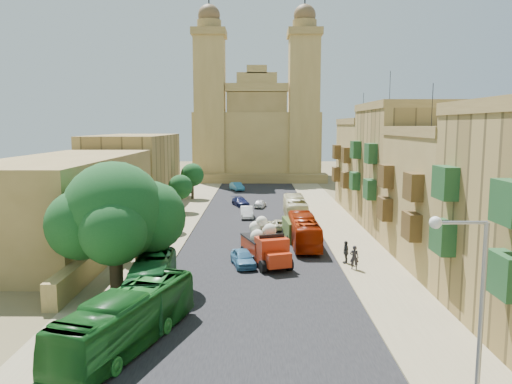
{
  "coord_description": "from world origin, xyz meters",
  "views": [
    {
      "loc": [
        0.2,
        -29.09,
        11.35
      ],
      "look_at": [
        0.0,
        26.0,
        4.0
      ],
      "focal_mm": 35.0,
      "sensor_mm": 36.0,
      "label": 1
    }
  ],
  "objects_px": {
    "street_tree_b": "(163,200)",
    "ficus_tree": "(115,216)",
    "street_tree_c": "(180,187)",
    "bus_red_east": "(304,231)",
    "church": "(257,134)",
    "car_blue_a": "(243,258)",
    "car_white_a": "(247,212)",
    "bus_cream_east": "(295,208)",
    "olive_pickup": "(296,230)",
    "bus_green_south": "(127,319)",
    "street_tree_a": "(136,223)",
    "pedestrian_a": "(354,257)",
    "street_tree_d": "(192,175)",
    "bus_green_north": "(151,285)",
    "red_truck": "(266,244)",
    "car_white_b": "(260,204)",
    "car_blue_b": "(237,186)",
    "streetlamp": "(469,300)",
    "car_cream": "(278,224)",
    "car_dkblue": "(240,202)",
    "pedestrian_c": "(346,252)"
  },
  "relations": [
    {
      "from": "bus_red_east",
      "to": "church",
      "type": "bearing_deg",
      "value": -86.28
    },
    {
      "from": "bus_red_east",
      "to": "street_tree_d",
      "type": "bearing_deg",
      "value": -65.04
    },
    {
      "from": "car_white_b",
      "to": "bus_red_east",
      "type": "bearing_deg",
      "value": 111.59
    },
    {
      "from": "streetlamp",
      "to": "bus_red_east",
      "type": "xyz_separation_m",
      "value": [
        -3.13,
        29.45,
        -3.81
      ]
    },
    {
      "from": "car_white_b",
      "to": "pedestrian_a",
      "type": "relative_size",
      "value": 1.73
    },
    {
      "from": "red_truck",
      "to": "car_dkblue",
      "type": "bearing_deg",
      "value": 95.98
    },
    {
      "from": "street_tree_c",
      "to": "bus_red_east",
      "type": "height_order",
      "value": "street_tree_c"
    },
    {
      "from": "bus_green_north",
      "to": "church",
      "type": "bearing_deg",
      "value": 80.2
    },
    {
      "from": "ficus_tree",
      "to": "car_white_a",
      "type": "height_order",
      "value": "ficus_tree"
    },
    {
      "from": "church",
      "to": "car_blue_a",
      "type": "xyz_separation_m",
      "value": [
        -1.0,
        -68.28,
        -8.83
      ]
    },
    {
      "from": "street_tree_a",
      "to": "car_blue_b",
      "type": "bearing_deg",
      "value": 81.95
    },
    {
      "from": "church",
      "to": "red_truck",
      "type": "distance_m",
      "value": 67.98
    },
    {
      "from": "ficus_tree",
      "to": "pedestrian_a",
      "type": "height_order",
      "value": "ficus_tree"
    },
    {
      "from": "street_tree_b",
      "to": "ficus_tree",
      "type": "bearing_deg",
      "value": -88.34
    },
    {
      "from": "car_blue_a",
      "to": "car_white_a",
      "type": "xyz_separation_m",
      "value": [
        -0.17,
        21.45,
        0.02
      ]
    },
    {
      "from": "church",
      "to": "bus_red_east",
      "type": "xyz_separation_m",
      "value": [
        4.59,
        -61.16,
        -8.12
      ]
    },
    {
      "from": "street_tree_a",
      "to": "car_blue_a",
      "type": "bearing_deg",
      "value": -10.49
    },
    {
      "from": "bus_cream_east",
      "to": "pedestrian_a",
      "type": "bearing_deg",
      "value": 99.34
    },
    {
      "from": "street_tree_c",
      "to": "car_cream",
      "type": "bearing_deg",
      "value": -41.76
    },
    {
      "from": "streetlamp",
      "to": "pedestrian_a",
      "type": "bearing_deg",
      "value": 89.61
    },
    {
      "from": "street_tree_b",
      "to": "car_white_b",
      "type": "distance_m",
      "value": 18.98
    },
    {
      "from": "car_white_a",
      "to": "pedestrian_c",
      "type": "relative_size",
      "value": 2.23
    },
    {
      "from": "street_tree_a",
      "to": "bus_green_north",
      "type": "height_order",
      "value": "street_tree_a"
    },
    {
      "from": "car_white_a",
      "to": "pedestrian_a",
      "type": "xyz_separation_m",
      "value": [
        9.03,
        -22.34,
        0.27
      ]
    },
    {
      "from": "street_tree_a",
      "to": "car_cream",
      "type": "bearing_deg",
      "value": 46.14
    },
    {
      "from": "olive_pickup",
      "to": "bus_red_east",
      "type": "xyz_separation_m",
      "value": [
        0.59,
        -2.55,
        0.43
      ]
    },
    {
      "from": "street_tree_b",
      "to": "bus_cream_east",
      "type": "distance_m",
      "value": 16.07
    },
    {
      "from": "bus_cream_east",
      "to": "pedestrian_c",
      "type": "xyz_separation_m",
      "value": [
        2.81,
        -19.0,
        -0.48
      ]
    },
    {
      "from": "car_white_b",
      "to": "car_blue_b",
      "type": "xyz_separation_m",
      "value": [
        -3.99,
        18.53,
        0.14
      ]
    },
    {
      "from": "ficus_tree",
      "to": "olive_pickup",
      "type": "xyz_separation_m",
      "value": [
        13.42,
        15.99,
        -4.36
      ]
    },
    {
      "from": "olive_pickup",
      "to": "bus_green_south",
      "type": "relative_size",
      "value": 0.46
    },
    {
      "from": "bus_green_north",
      "to": "car_white_a",
      "type": "distance_m",
      "value": 31.25
    },
    {
      "from": "street_tree_a",
      "to": "bus_cream_east",
      "type": "relative_size",
      "value": 0.47
    },
    {
      "from": "church",
      "to": "car_white_a",
      "type": "xyz_separation_m",
      "value": [
        -1.17,
        -46.83,
        -8.82
      ]
    },
    {
      "from": "street_tree_b",
      "to": "pedestrian_a",
      "type": "relative_size",
      "value": 2.63
    },
    {
      "from": "bus_green_south",
      "to": "car_white_a",
      "type": "distance_m",
      "value": 36.81
    },
    {
      "from": "bus_green_north",
      "to": "car_blue_a",
      "type": "distance_m",
      "value": 10.86
    },
    {
      "from": "street_tree_b",
      "to": "pedestrian_a",
      "type": "xyz_separation_m",
      "value": [
        17.87,
        -14.55,
        -2.43
      ]
    },
    {
      "from": "street_tree_c",
      "to": "olive_pickup",
      "type": "distance_m",
      "value": 21.39
    },
    {
      "from": "red_truck",
      "to": "car_white_a",
      "type": "xyz_separation_m",
      "value": [
        -2.02,
        20.7,
        -0.98
      ]
    },
    {
      "from": "street_tree_a",
      "to": "bus_green_south",
      "type": "distance_m",
      "value": 17.09
    },
    {
      "from": "car_cream",
      "to": "pedestrian_a",
      "type": "relative_size",
      "value": 2.03
    },
    {
      "from": "ficus_tree",
      "to": "bus_green_north",
      "type": "relative_size",
      "value": 0.87
    },
    {
      "from": "street_tree_d",
      "to": "red_truck",
      "type": "distance_m",
      "value": 38.53
    },
    {
      "from": "red_truck",
      "to": "bus_cream_east",
      "type": "distance_m",
      "value": 19.51
    },
    {
      "from": "ficus_tree",
      "to": "bus_green_south",
      "type": "relative_size",
      "value": 0.84
    },
    {
      "from": "ficus_tree",
      "to": "bus_cream_east",
      "type": "distance_m",
      "value": 30.02
    },
    {
      "from": "car_white_a",
      "to": "street_tree_c",
      "type": "bearing_deg",
      "value": 150.86
    },
    {
      "from": "red_truck",
      "to": "olive_pickup",
      "type": "relative_size",
      "value": 1.39
    },
    {
      "from": "street_tree_a",
      "to": "street_tree_c",
      "type": "xyz_separation_m",
      "value": [
        0.0,
        24.0,
        0.05
      ]
    }
  ]
}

